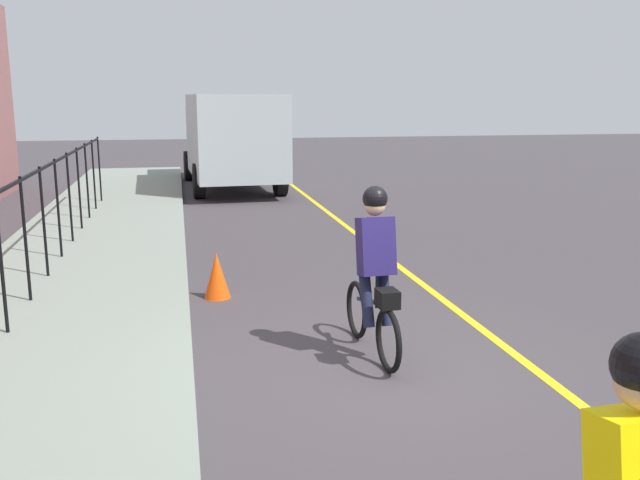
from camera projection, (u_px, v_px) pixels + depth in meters
name	position (u px, v px, depth m)	size (l,w,h in m)	color
ground_plane	(377.00, 374.00, 6.87)	(80.00, 80.00, 0.00)	#413B3F
lane_line_centre	(525.00, 362.00, 7.18)	(36.00, 0.12, 0.01)	yellow
sidewalk	(14.00, 397.00, 6.18)	(40.00, 3.20, 0.15)	gray
cyclist_lead	(375.00, 273.00, 7.18)	(1.71, 0.38, 1.83)	black
box_truck_background	(231.00, 137.00, 20.42)	(6.80, 2.77, 2.78)	#A7B4B8
traffic_cone_near	(217.00, 276.00, 9.42)	(0.36, 0.36, 0.63)	#FB4D0C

